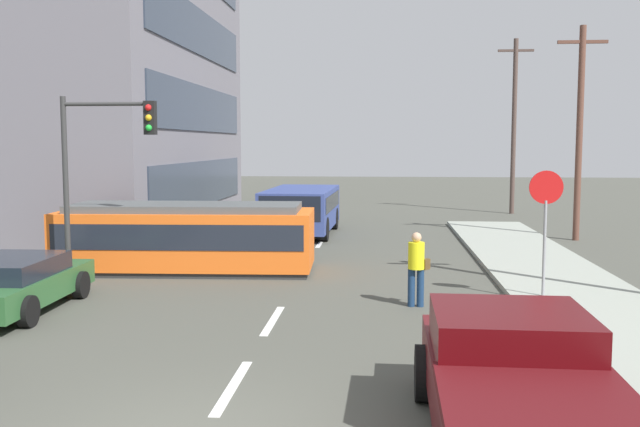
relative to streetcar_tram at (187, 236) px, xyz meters
The scene contains 15 objects.
ground_plane 3.74m from the streetcar_tram, 23.57° to the right, with size 120.00×120.00×0.00m, color #4A4B42.
sidewalk_curb_right 11.51m from the streetcar_tram, 28.31° to the right, with size 3.20×36.00×0.14m, color #969D90.
lane_stripe_1 10.05m from the streetcar_tram, 70.73° to the right, with size 0.16×2.40×0.01m, color silver.
lane_stripe_2 6.44m from the streetcar_tram, 58.76° to the right, with size 0.16×2.40×0.01m, color silver.
lane_stripe_3 6.92m from the streetcar_tram, 61.19° to the left, with size 0.16×2.40×0.01m, color silver.
lane_stripe_4 12.48m from the streetcar_tram, 74.63° to the left, with size 0.16×2.40×0.01m, color silver.
streetcar_tram is the anchor object (origin of this frame).
city_bus 8.74m from the streetcar_tram, 74.49° to the left, with size 2.70×6.01×1.83m.
pedestrian_crossing 7.41m from the streetcar_tram, 31.80° to the right, with size 0.50×0.36×1.67m.
pickup_truck_parked 13.31m from the streetcar_tram, 57.71° to the right, with size 2.34×5.03×1.55m.
parked_sedan_mid 5.66m from the streetcar_tram, 115.21° to the right, with size 2.14×4.46×1.19m.
stop_sign 9.83m from the streetcar_tram, 18.92° to the right, with size 0.76×0.07×2.88m.
traffic_light_mast 3.55m from the streetcar_tram, 126.36° to the right, with size 2.46×0.33×4.82m.
utility_pole_mid 15.25m from the streetcar_tram, 30.67° to the left, with size 1.80×0.24×7.94m.
utility_pole_far 21.98m from the streetcar_tram, 55.40° to the left, with size 1.80×0.24×8.95m.
Camera 1 is at (2.18, -8.14, 3.63)m, focal length 39.79 mm.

